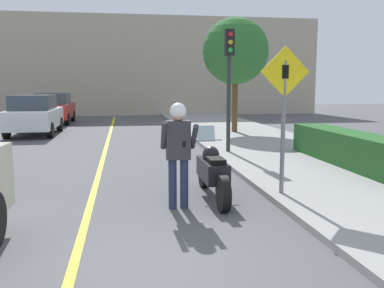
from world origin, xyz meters
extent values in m
plane|color=#4C4C4F|center=(0.00, 0.00, 0.00)|extent=(80.00, 80.00, 0.00)
cube|color=gray|center=(4.80, 4.00, 0.06)|extent=(4.40, 44.00, 0.11)
cube|color=yellow|center=(-0.60, 6.00, 0.00)|extent=(0.12, 36.00, 0.01)
cube|color=#B2A38E|center=(0.00, 26.00, 3.42)|extent=(28.00, 1.20, 6.85)
cylinder|color=black|center=(1.62, 2.22, 0.31)|extent=(0.14, 0.61, 0.61)
cylinder|color=black|center=(1.62, 3.98, 0.31)|extent=(0.14, 0.61, 0.61)
cube|color=black|center=(1.62, 3.10, 0.54)|extent=(0.40, 1.21, 0.36)
sphere|color=black|center=(1.62, 3.27, 0.80)|extent=(0.32, 0.32, 0.32)
cube|color=black|center=(1.62, 2.83, 0.76)|extent=(0.28, 0.48, 0.10)
cylinder|color=silver|center=(1.62, 3.71, 1.02)|extent=(0.62, 0.03, 0.03)
cube|color=silver|center=(1.62, 3.78, 1.14)|extent=(0.36, 0.12, 0.31)
cylinder|color=#282D4C|center=(0.81, 2.55, 0.43)|extent=(0.14, 0.14, 0.85)
cylinder|color=#282D4C|center=(1.01, 2.55, 0.43)|extent=(0.14, 0.14, 0.85)
cube|color=#333338|center=(0.91, 2.55, 1.18)|extent=(0.40, 0.22, 0.65)
cylinder|color=#333338|center=(0.66, 2.45, 1.27)|extent=(0.09, 0.39, 0.51)
cylinder|color=#333338|center=(1.16, 2.43, 1.24)|extent=(0.09, 0.46, 0.46)
sphere|color=tan|center=(0.91, 2.55, 1.61)|extent=(0.24, 0.24, 0.24)
sphere|color=white|center=(0.91, 2.55, 1.66)|extent=(0.28, 0.28, 0.28)
cube|color=black|center=(0.97, 2.27, 1.14)|extent=(0.06, 0.05, 0.11)
cylinder|color=slate|center=(2.87, 2.87, 1.31)|extent=(0.08, 0.08, 2.40)
cube|color=yellow|center=(2.87, 2.85, 2.32)|extent=(0.91, 0.02, 0.91)
cube|color=black|center=(2.87, 2.83, 2.32)|extent=(0.12, 0.01, 0.24)
cylinder|color=#2D2D30|center=(3.10, 7.90, 1.91)|extent=(0.12, 0.12, 3.58)
cube|color=black|center=(3.10, 7.88, 3.32)|extent=(0.26, 0.22, 0.76)
sphere|color=red|center=(3.10, 7.76, 3.54)|extent=(0.14, 0.14, 0.14)
sphere|color=gold|center=(3.10, 7.76, 3.32)|extent=(0.14, 0.14, 0.14)
sphere|color=green|center=(3.10, 7.76, 3.10)|extent=(0.14, 0.14, 0.14)
cube|color=#235623|center=(5.60, 5.17, 0.52)|extent=(0.90, 5.39, 0.81)
cylinder|color=brown|center=(4.69, 13.23, 1.33)|extent=(0.24, 0.24, 2.42)
sphere|color=#2D6B2D|center=(4.69, 13.23, 3.51)|extent=(2.78, 2.78, 2.78)
cylinder|color=black|center=(-4.55, 15.69, 0.32)|extent=(0.22, 0.64, 0.64)
cylinder|color=black|center=(-2.89, 15.69, 0.32)|extent=(0.22, 0.64, 0.64)
cylinder|color=black|center=(-4.55, 13.09, 0.32)|extent=(0.22, 0.64, 0.64)
cylinder|color=black|center=(-2.89, 13.09, 0.32)|extent=(0.22, 0.64, 0.64)
cube|color=white|center=(-3.72, 14.39, 0.70)|extent=(1.80, 4.20, 0.76)
cube|color=#38424C|center=(-3.72, 14.22, 1.38)|extent=(1.58, 2.18, 0.60)
cylinder|color=black|center=(-4.57, 21.17, 0.32)|extent=(0.22, 0.64, 0.64)
cylinder|color=black|center=(-2.92, 21.17, 0.32)|extent=(0.22, 0.64, 0.64)
cylinder|color=black|center=(-4.57, 18.56, 0.32)|extent=(0.22, 0.64, 0.64)
cylinder|color=black|center=(-2.92, 18.56, 0.32)|extent=(0.22, 0.64, 0.64)
cube|color=#B21E19|center=(-3.75, 19.87, 0.70)|extent=(1.80, 4.20, 0.76)
cube|color=#38424C|center=(-3.75, 19.70, 1.38)|extent=(1.58, 2.18, 0.60)
camera|label=1|loc=(0.02, -4.49, 2.09)|focal=40.00mm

